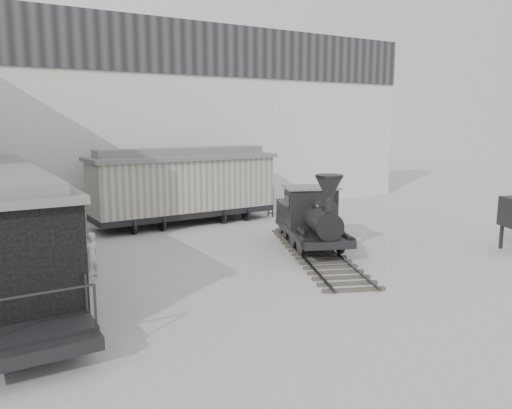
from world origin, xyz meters
TOP-DOWN VIEW (x-y plane):
  - ground at (0.00, 0.00)m, footprint 90.00×90.00m
  - north_wall at (0.00, 14.98)m, footprint 34.00×2.51m
  - locomotive at (1.97, 3.22)m, footprint 5.46×9.57m
  - boxcar at (-0.51, 11.18)m, footprint 9.94×3.41m
  - passenger_coach at (-9.54, 4.53)m, footprint 3.12×13.83m
  - visitor_a at (-6.89, 4.10)m, footprint 0.70×0.60m
  - visitor_b at (-7.62, 3.71)m, footprint 0.94×0.74m

SIDE VIEW (x-z plane):
  - ground at x=0.00m, z-range 0.00..0.00m
  - visitor_a at x=-6.89m, z-range 0.00..1.61m
  - visitor_b at x=-7.62m, z-range 0.00..1.91m
  - locomotive at x=1.97m, z-range -0.44..2.91m
  - passenger_coach at x=-9.54m, z-range 0.19..3.88m
  - boxcar at x=-0.51m, z-range 0.10..4.13m
  - north_wall at x=0.00m, z-range 0.05..11.05m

